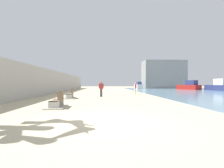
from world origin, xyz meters
TOP-DOWN VIEW (x-y plane):
  - ground_plane at (0.00, 18.00)m, footprint 120.00×120.00m
  - seawall at (-7.50, 18.00)m, footprint 0.80×64.00m
  - bench_near at (-2.76, 4.07)m, footprint 1.20×2.15m
  - bench_far at (-3.21, 10.79)m, footprint 1.31×2.20m
  - person_walking at (4.29, 16.57)m, footprint 0.22×0.53m
  - person_standing at (-0.18, 12.63)m, footprint 0.53×0.23m
  - boat_outer at (9.62, 42.32)m, footprint 1.58×5.25m
  - boat_far_right at (19.71, 33.67)m, footprint 4.19×5.70m
  - boat_far_left at (22.93, 28.06)m, footprint 1.51×6.81m
  - harbor_building at (17.82, 46.00)m, footprint 12.00×6.00m

SIDE VIEW (x-z plane):
  - ground_plane at x=0.00m, z-range 0.00..0.00m
  - bench_near at x=-2.76m, z-range -0.26..0.72m
  - bench_far at x=-3.21m, z-range -0.26..0.72m
  - boat_outer at x=9.62m, z-range -0.17..1.69m
  - boat_far_right at x=19.71m, z-range -0.24..1.90m
  - boat_far_left at x=22.93m, z-range -0.28..2.08m
  - person_walking at x=4.29m, z-range 0.12..1.73m
  - person_standing at x=-0.18m, z-range 0.15..1.88m
  - seawall at x=-7.50m, z-range 0.00..3.34m
  - harbor_building at x=17.82m, z-range 0.00..8.13m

